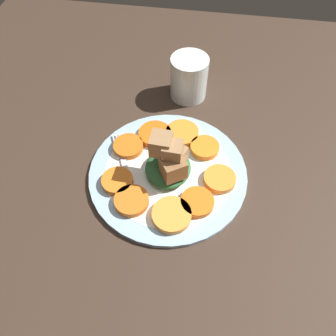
% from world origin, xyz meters
% --- Properties ---
extents(table_slab, '(1.20, 1.20, 0.02)m').
position_xyz_m(table_slab, '(0.00, 0.00, 0.01)').
color(table_slab, '#38281E').
rests_on(table_slab, ground).
extents(plate, '(0.30, 0.30, 0.01)m').
position_xyz_m(plate, '(0.00, 0.00, 0.03)').
color(plate, '#99B7D1').
rests_on(plate, table_slab).
extents(carrot_slice_0, '(0.06, 0.06, 0.01)m').
position_xyz_m(carrot_slice_0, '(0.06, 0.06, 0.04)').
color(carrot_slice_0, orange).
rests_on(carrot_slice_0, plate).
extents(carrot_slice_1, '(0.06, 0.06, 0.01)m').
position_xyz_m(carrot_slice_1, '(0.01, 0.10, 0.04)').
color(carrot_slice_1, orange).
rests_on(carrot_slice_1, plate).
extents(carrot_slice_2, '(0.06, 0.06, 0.01)m').
position_xyz_m(carrot_slice_2, '(-0.06, 0.06, 0.04)').
color(carrot_slice_2, orange).
rests_on(carrot_slice_2, plate).
extents(carrot_slice_3, '(0.07, 0.07, 0.01)m').
position_xyz_m(carrot_slice_3, '(-0.09, 0.01, 0.04)').
color(carrot_slice_3, orange).
rests_on(carrot_slice_3, plate).
extents(carrot_slice_4, '(0.07, 0.07, 0.01)m').
position_xyz_m(carrot_slice_4, '(-0.08, -0.04, 0.04)').
color(carrot_slice_4, '#D66115').
rests_on(carrot_slice_4, plate).
extents(carrot_slice_5, '(0.06, 0.06, 0.01)m').
position_xyz_m(carrot_slice_5, '(-0.04, -0.09, 0.04)').
color(carrot_slice_5, orange).
rests_on(carrot_slice_5, plate).
extents(carrot_slice_6, '(0.06, 0.06, 0.01)m').
position_xyz_m(carrot_slice_6, '(0.04, -0.09, 0.04)').
color(carrot_slice_6, orange).
rests_on(carrot_slice_6, plate).
extents(carrot_slice_7, '(0.06, 0.06, 0.01)m').
position_xyz_m(carrot_slice_7, '(0.08, -0.05, 0.04)').
color(carrot_slice_7, orange).
rests_on(carrot_slice_7, plate).
extents(carrot_slice_8, '(0.07, 0.07, 0.01)m').
position_xyz_m(carrot_slice_8, '(0.09, 0.02, 0.04)').
color(carrot_slice_8, orange).
rests_on(carrot_slice_8, plate).
extents(center_pile, '(0.10, 0.09, 0.10)m').
position_xyz_m(center_pile, '(0.00, 0.00, 0.07)').
color(center_pile, '#2D6033').
rests_on(center_pile, plate).
extents(fork, '(0.18, 0.09, 0.00)m').
position_xyz_m(fork, '(0.01, -0.08, 0.03)').
color(fork, silver).
rests_on(fork, plate).
extents(water_glass, '(0.08, 0.08, 0.10)m').
position_xyz_m(water_glass, '(-0.23, 0.01, 0.07)').
color(water_glass, silver).
rests_on(water_glass, table_slab).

